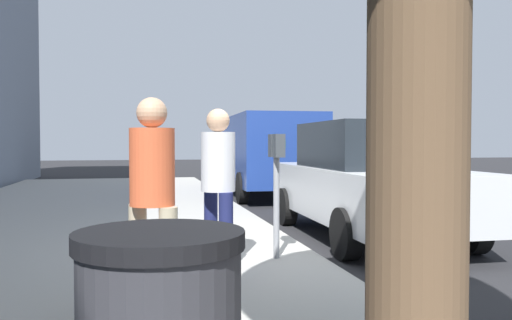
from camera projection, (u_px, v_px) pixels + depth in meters
ground_plane at (311, 261)px, 6.50m from camera, size 80.00×80.00×0.00m
sidewalk_slab at (53, 268)px, 5.85m from camera, size 28.00×6.00×0.15m
parking_meter at (277, 169)px, 5.97m from camera, size 0.36×0.12×1.41m
pedestrian_at_meter at (218, 175)px, 5.61m from camera, size 0.50×0.36×1.67m
pedestrian_bystander at (152, 184)px, 4.30m from camera, size 0.43×0.39×1.68m
parked_sedan_near at (367, 180)px, 8.06m from camera, size 4.43×2.03×1.77m
parked_van_far at (267, 150)px, 14.40m from camera, size 5.26×2.26×2.18m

